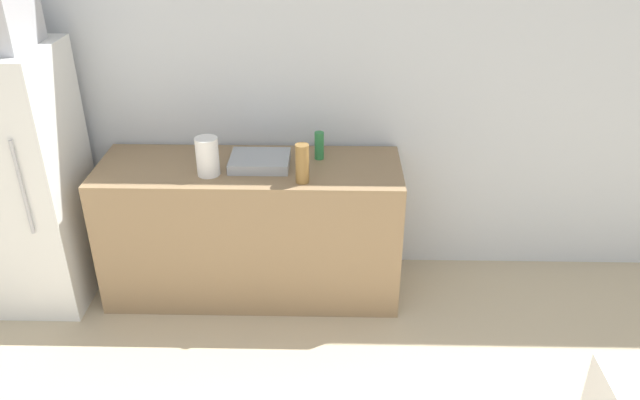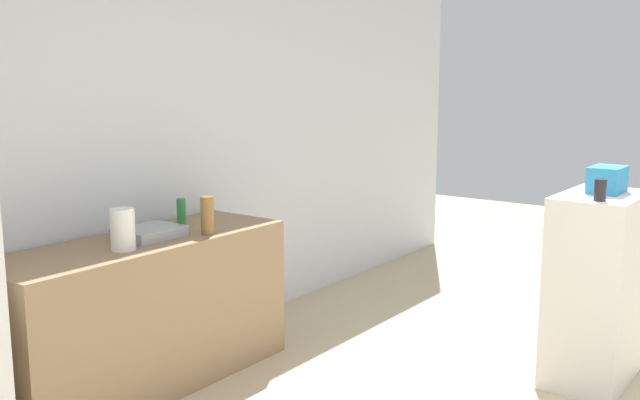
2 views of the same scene
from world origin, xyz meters
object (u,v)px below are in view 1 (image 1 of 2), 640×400
(bottle_short, at_px, (319,146))
(paper_towel_roll, at_px, (207,156))
(refrigerator, at_px, (22,181))
(bottle_tall, at_px, (302,163))

(bottle_short, xyz_separation_m, paper_towel_roll, (-0.63, -0.23, 0.03))
(refrigerator, distance_m, paper_towel_roll, 1.14)
(refrigerator, distance_m, bottle_short, 1.77)
(refrigerator, bearing_deg, paper_towel_roll, -2.30)
(bottle_tall, relative_size, paper_towel_roll, 1.00)
(refrigerator, distance_m, bottle_tall, 1.68)
(refrigerator, bearing_deg, bottle_tall, -4.43)
(bottle_tall, distance_m, paper_towel_roll, 0.55)
(bottle_short, distance_m, paper_towel_roll, 0.67)
(bottle_tall, xyz_separation_m, bottle_short, (0.09, 0.32, -0.03))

